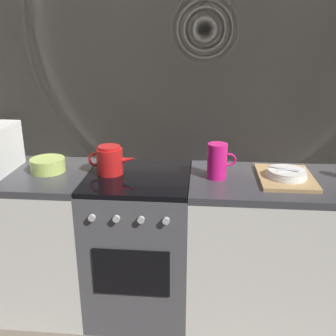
{
  "coord_description": "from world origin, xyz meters",
  "views": [
    {
      "loc": [
        0.36,
        -2.08,
        1.69
      ],
      "look_at": [
        0.17,
        0.0,
        0.95
      ],
      "focal_mm": 41.72,
      "sensor_mm": 36.0,
      "label": 1
    }
  ],
  "objects_px": {
    "mixing_bowl": "(48,165)",
    "pitcher": "(217,161)",
    "kettle": "(110,160)",
    "dish_pile": "(286,176)",
    "stove_unit": "(140,244)"
  },
  "relations": [
    {
      "from": "mixing_bowl",
      "to": "pitcher",
      "type": "relative_size",
      "value": 1.0
    },
    {
      "from": "stove_unit",
      "to": "dish_pile",
      "type": "relative_size",
      "value": 2.25
    },
    {
      "from": "mixing_bowl",
      "to": "kettle",
      "type": "bearing_deg",
      "value": -0.39
    },
    {
      "from": "mixing_bowl",
      "to": "pitcher",
      "type": "bearing_deg",
      "value": -1.33
    },
    {
      "from": "stove_unit",
      "to": "mixing_bowl",
      "type": "distance_m",
      "value": 0.73
    },
    {
      "from": "dish_pile",
      "to": "stove_unit",
      "type": "bearing_deg",
      "value": -179.57
    },
    {
      "from": "kettle",
      "to": "pitcher",
      "type": "distance_m",
      "value": 0.62
    },
    {
      "from": "mixing_bowl",
      "to": "dish_pile",
      "type": "bearing_deg",
      "value": -0.56
    },
    {
      "from": "kettle",
      "to": "mixing_bowl",
      "type": "bearing_deg",
      "value": 179.61
    },
    {
      "from": "mixing_bowl",
      "to": "dish_pile",
      "type": "height_order",
      "value": "mixing_bowl"
    },
    {
      "from": "pitcher",
      "to": "kettle",
      "type": "bearing_deg",
      "value": 178.09
    },
    {
      "from": "mixing_bowl",
      "to": "pitcher",
      "type": "xyz_separation_m",
      "value": [
        0.99,
        -0.02,
        0.06
      ]
    },
    {
      "from": "pitcher",
      "to": "dish_pile",
      "type": "distance_m",
      "value": 0.39
    },
    {
      "from": "kettle",
      "to": "dish_pile",
      "type": "height_order",
      "value": "kettle"
    },
    {
      "from": "mixing_bowl",
      "to": "dish_pile",
      "type": "relative_size",
      "value": 0.5
    }
  ]
}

